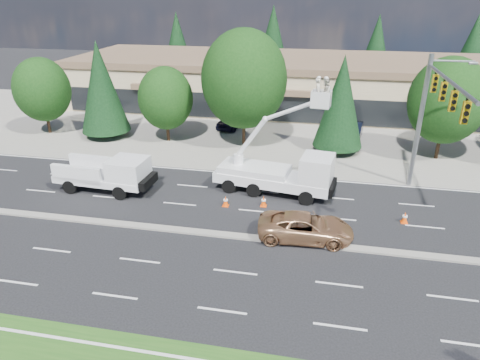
% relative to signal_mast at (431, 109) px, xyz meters
% --- Properties ---
extents(ground, '(140.00, 140.00, 0.00)m').
position_rel_signal_mast_xyz_m(ground, '(-10.03, -7.04, -6.06)').
color(ground, black).
rests_on(ground, ground).
extents(concrete_apron, '(140.00, 22.00, 0.01)m').
position_rel_signal_mast_xyz_m(concrete_apron, '(-10.03, 12.96, -6.05)').
color(concrete_apron, gray).
rests_on(concrete_apron, ground).
extents(road_median, '(120.00, 0.55, 0.12)m').
position_rel_signal_mast_xyz_m(road_median, '(-10.03, -7.04, -6.00)').
color(road_median, gray).
rests_on(road_median, ground).
extents(strip_mall, '(50.40, 15.40, 5.50)m').
position_rel_signal_mast_xyz_m(strip_mall, '(-10.03, 22.93, -3.23)').
color(strip_mall, tan).
rests_on(strip_mall, ground).
extents(tree_front_a, '(5.11, 5.11, 7.09)m').
position_rel_signal_mast_xyz_m(tree_front_a, '(-32.03, 7.96, -1.91)').
color(tree_front_a, '#332114').
rests_on(tree_front_a, ground).
extents(tree_front_b, '(4.39, 4.39, 8.66)m').
position_rel_signal_mast_xyz_m(tree_front_b, '(-26.03, 7.96, -1.41)').
color(tree_front_b, '#332114').
rests_on(tree_front_b, ground).
extents(tree_front_c, '(4.81, 4.81, 6.67)m').
position_rel_signal_mast_xyz_m(tree_front_c, '(-20.03, 7.96, -2.16)').
color(tree_front_c, '#332114').
rests_on(tree_front_c, ground).
extents(tree_front_d, '(7.15, 7.15, 9.92)m').
position_rel_signal_mast_xyz_m(tree_front_d, '(-13.03, 7.96, -0.25)').
color(tree_front_d, '#332114').
rests_on(tree_front_d, ground).
extents(tree_front_e, '(4.09, 4.09, 8.06)m').
position_rel_signal_mast_xyz_m(tree_front_e, '(-5.03, 7.96, -1.73)').
color(tree_front_e, '#332114').
rests_on(tree_front_e, ground).
extents(tree_front_f, '(5.89, 5.89, 8.17)m').
position_rel_signal_mast_xyz_m(tree_front_f, '(2.97, 7.96, -1.28)').
color(tree_front_f, '#332114').
rests_on(tree_front_f, ground).
extents(tree_back_a, '(4.90, 4.90, 9.66)m').
position_rel_signal_mast_xyz_m(tree_back_a, '(-28.03, 34.96, -0.88)').
color(tree_back_a, '#332114').
rests_on(tree_back_a, ground).
extents(tree_back_b, '(5.41, 5.41, 10.66)m').
position_rel_signal_mast_xyz_m(tree_back_b, '(-14.03, 34.96, -0.34)').
color(tree_back_b, '#332114').
rests_on(tree_back_b, ground).
extents(tree_back_c, '(4.90, 4.90, 9.65)m').
position_rel_signal_mast_xyz_m(tree_back_c, '(-0.03, 34.96, -0.88)').
color(tree_back_c, '#332114').
rests_on(tree_back_c, ground).
extents(tree_back_d, '(4.96, 4.96, 9.77)m').
position_rel_signal_mast_xyz_m(tree_back_d, '(11.97, 34.96, -0.82)').
color(tree_back_d, '#332114').
rests_on(tree_back_d, ground).
extents(signal_mast, '(2.76, 10.16, 9.00)m').
position_rel_signal_mast_xyz_m(signal_mast, '(0.00, 0.00, 0.00)').
color(signal_mast, gray).
rests_on(signal_mast, ground).
extents(utility_pickup, '(6.49, 2.80, 2.44)m').
position_rel_signal_mast_xyz_m(utility_pickup, '(-20.35, -2.82, -5.05)').
color(utility_pickup, white).
rests_on(utility_pickup, ground).
extents(bucket_truck, '(8.41, 3.48, 8.01)m').
position_rel_signal_mast_xyz_m(bucket_truck, '(-8.59, -1.03, -4.29)').
color(bucket_truck, white).
rests_on(bucket_truck, ground).
extents(traffic_cone_a, '(0.40, 0.40, 0.70)m').
position_rel_signal_mast_xyz_m(traffic_cone_a, '(-19.64, -2.83, -5.72)').
color(traffic_cone_a, '#F54C07').
rests_on(traffic_cone_a, ground).
extents(traffic_cone_b, '(0.40, 0.40, 0.70)m').
position_rel_signal_mast_xyz_m(traffic_cone_b, '(-12.05, -3.51, -5.72)').
color(traffic_cone_b, '#F54C07').
rests_on(traffic_cone_b, ground).
extents(traffic_cone_c, '(0.40, 0.40, 0.70)m').
position_rel_signal_mast_xyz_m(traffic_cone_c, '(-9.67, -3.06, -5.72)').
color(traffic_cone_c, '#F54C07').
rests_on(traffic_cone_c, ground).
extents(traffic_cone_d, '(0.40, 0.40, 0.70)m').
position_rel_signal_mast_xyz_m(traffic_cone_d, '(-1.15, -3.53, -5.72)').
color(traffic_cone_d, '#F54C07').
rests_on(traffic_cone_d, ground).
extents(minivan, '(5.35, 2.68, 1.45)m').
position_rel_signal_mast_xyz_m(minivan, '(-6.85, -6.44, -5.33)').
color(minivan, tan).
rests_on(minivan, ground).
extents(parked_car_west, '(3.16, 5.08, 1.61)m').
position_rel_signal_mast_xyz_m(parked_car_west, '(-15.05, 13.20, -5.25)').
color(parked_car_west, black).
rests_on(parked_car_west, ground).
extents(parked_car_east, '(2.18, 4.60, 1.46)m').
position_rel_signal_mast_xyz_m(parked_car_east, '(-3.53, 11.92, -5.33)').
color(parked_car_east, black).
rests_on(parked_car_east, ground).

